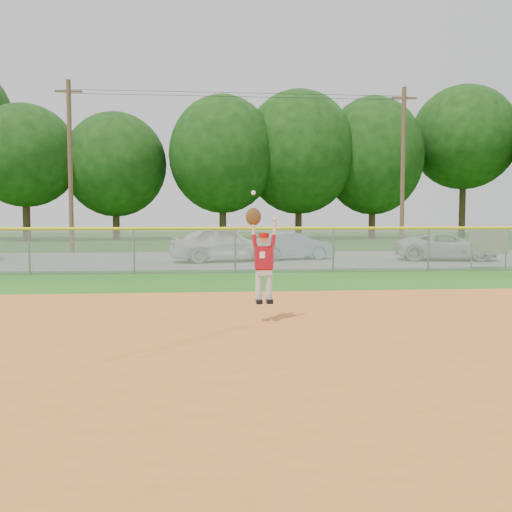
% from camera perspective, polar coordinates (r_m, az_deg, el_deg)
% --- Properties ---
extents(ground, '(120.00, 120.00, 0.00)m').
position_cam_1_polar(ground, '(9.22, 1.49, -7.93)').
color(ground, '#215B14').
rests_on(ground, ground).
extents(clay_infield, '(24.00, 16.00, 0.04)m').
position_cam_1_polar(clay_infield, '(6.34, 4.81, -13.32)').
color(clay_infield, '#C06222').
rests_on(clay_infield, ground).
extents(parking_strip, '(44.00, 10.00, 0.03)m').
position_cam_1_polar(parking_strip, '(25.05, -2.86, -0.33)').
color(parking_strip, slate).
rests_on(parking_strip, ground).
extents(car_white_a, '(4.65, 2.63, 1.49)m').
position_cam_1_polar(car_white_a, '(23.63, -3.34, 1.25)').
color(car_white_a, white).
rests_on(car_white_a, parking_strip).
extents(car_blue, '(3.82, 2.17, 1.19)m').
position_cam_1_polar(car_blue, '(24.81, 3.56, 1.03)').
color(car_blue, '#83A1C3').
rests_on(car_blue, parking_strip).
extents(car_white_b, '(4.51, 2.73, 1.17)m').
position_cam_1_polar(car_white_b, '(25.63, 18.47, 0.91)').
color(car_white_b, silver).
rests_on(car_white_b, parking_strip).
extents(sponsor_sign, '(1.56, 0.19, 1.39)m').
position_cam_1_polar(sponsor_sign, '(22.33, 22.27, 1.16)').
color(sponsor_sign, gray).
rests_on(sponsor_sign, ground).
extents(outfield_fence, '(40.06, 0.10, 1.55)m').
position_cam_1_polar(outfield_fence, '(19.01, -2.08, 0.91)').
color(outfield_fence, gray).
rests_on(outfield_fence, ground).
extents(power_lines, '(19.40, 0.24, 9.00)m').
position_cam_1_polar(power_lines, '(31.15, -1.51, 9.10)').
color(power_lines, '#4C3823').
rests_on(power_lines, ground).
extents(tree_line, '(62.37, 13.00, 14.43)m').
position_cam_1_polar(tree_line, '(47.24, -2.88, 10.84)').
color(tree_line, '#422D1C').
rests_on(tree_line, ground).
extents(ballplayer, '(0.56, 0.24, 1.99)m').
position_cam_1_polar(ballplayer, '(10.05, 0.64, -0.03)').
color(ballplayer, silver).
rests_on(ballplayer, ground).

